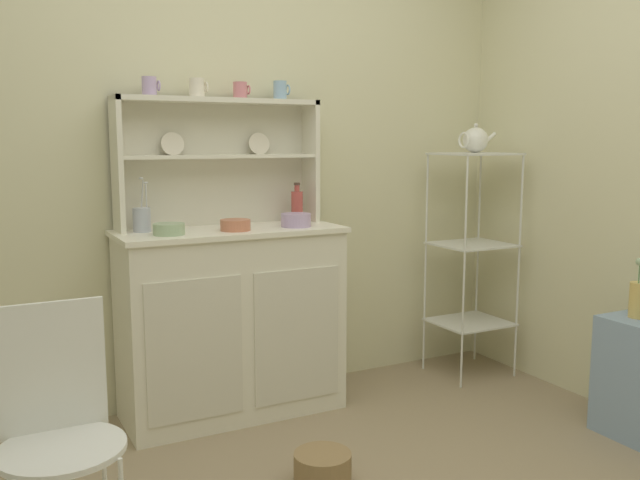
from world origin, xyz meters
TOP-DOWN VIEW (x-y plane):
  - wall_back at (0.00, 1.62)m, footprint 3.84×0.05m
  - hutch_cabinet at (-0.08, 1.37)m, footprint 1.07×0.45m
  - hutch_shelf_unit at (-0.08, 1.53)m, footprint 0.99×0.18m
  - bakers_rack at (1.31, 1.29)m, footprint 0.40×0.36m
  - wire_chair at (-0.99, 0.36)m, footprint 0.36×0.36m
  - floor_basket at (-0.03, 0.53)m, footprint 0.22×0.22m
  - cup_lilac_0 at (-0.41, 1.49)m, footprint 0.08×0.07m
  - cup_cream_1 at (-0.19, 1.49)m, footprint 0.09×0.07m
  - cup_rose_2 at (0.03, 1.49)m, footprint 0.08×0.07m
  - cup_sky_3 at (0.24, 1.49)m, footprint 0.08×0.07m
  - bowl_mixing_large at (-0.39, 1.29)m, footprint 0.14×0.14m
  - bowl_floral_medium at (-0.08, 1.29)m, footprint 0.14×0.14m
  - bowl_cream_small at (0.23, 1.29)m, footprint 0.14×0.14m
  - jam_bottle at (0.31, 1.45)m, footprint 0.06×0.06m
  - utensil_jar at (-0.48, 1.45)m, footprint 0.08×0.08m
  - porcelain_teapot at (1.31, 1.29)m, footprint 0.23×0.14m
  - flower_vase at (1.44, 0.31)m, footprint 0.08×0.08m

SIDE VIEW (x-z plane):
  - floor_basket at x=-0.03m, z-range 0.00..0.13m
  - hutch_cabinet at x=-0.08m, z-range 0.01..0.92m
  - wire_chair at x=-0.99m, z-range 0.09..0.94m
  - flower_vase at x=1.44m, z-range 0.50..0.77m
  - bakers_rack at x=1.31m, z-range 0.14..1.40m
  - bowl_mixing_large at x=-0.39m, z-range 0.91..0.96m
  - bowl_floral_medium at x=-0.08m, z-range 0.91..0.96m
  - bowl_cream_small at x=0.23m, z-range 0.91..0.97m
  - utensil_jar at x=-0.48m, z-range 0.84..1.09m
  - jam_bottle at x=0.31m, z-range 0.89..1.09m
  - wall_back at x=0.00m, z-range 0.00..2.50m
  - hutch_shelf_unit at x=-0.08m, z-range 0.96..1.57m
  - porcelain_teapot at x=1.31m, z-range 1.24..1.40m
  - cup_rose_2 at x=0.03m, z-range 1.52..1.60m
  - cup_lilac_0 at x=-0.41m, z-range 1.52..1.60m
  - cup_cream_1 at x=-0.19m, z-range 1.52..1.61m
  - cup_sky_3 at x=0.24m, z-range 1.52..1.61m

